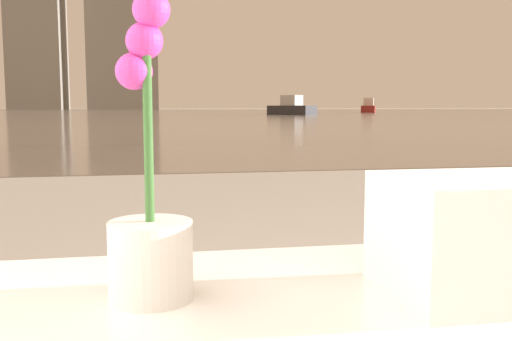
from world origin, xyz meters
name	(u,v)px	position (x,y,z in m)	size (l,w,h in m)	color
potted_orchid	(149,215)	(-0.52, 0.83, 0.69)	(0.11, 0.11, 0.40)	silver
towel_stack	(484,235)	(-0.08, 0.77, 0.65)	(0.26, 0.21, 0.16)	white
harbor_water	(155,113)	(0.00, 62.00, 0.01)	(180.00, 110.00, 0.01)	gray
harbor_boat_1	(368,107)	(24.79, 64.00, 0.60)	(3.20, 4.70, 1.67)	maroon
harbor_boat_2	(292,108)	(11.72, 49.00, 0.61)	(3.85, 4.63, 1.70)	#2D2D33
skyline_tower_2	(37,29)	(-21.68, 118.00, 15.36)	(9.71, 12.36, 30.72)	gray
skyline_tower_3	(122,24)	(-5.62, 118.00, 16.72)	(13.59, 7.57, 33.44)	gray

